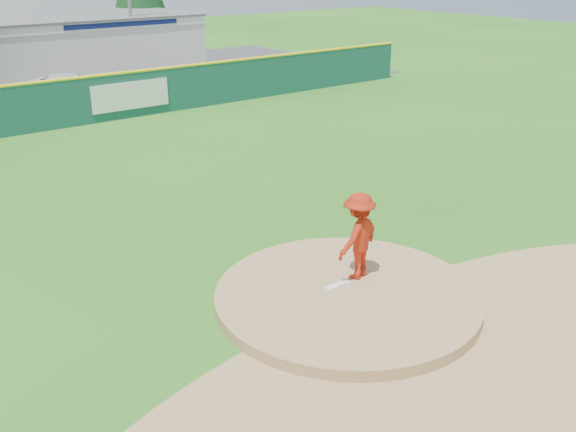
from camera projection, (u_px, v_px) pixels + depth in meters
ground at (347, 302)px, 13.37m from camera, size 120.00×120.00×0.00m
pitchers_mound at (347, 302)px, 13.37m from camera, size 5.50×5.50×0.50m
pitching_rubber at (337, 285)px, 13.49m from camera, size 0.60×0.15×0.04m
infield_dirt_arc at (464, 370)px, 11.18m from camera, size 15.40×15.40×0.01m
pitcher at (358, 236)px, 13.56m from camera, size 1.37×0.98×1.91m
van at (74, 88)px, 31.40m from camera, size 5.34×3.52×1.36m
pool_building_grp at (67, 44)px, 39.56m from camera, size 15.20×8.20×3.31m
fence_banners at (28, 109)px, 25.64m from camera, size 12.43×0.04×1.20m
outfield_fence at (48, 104)px, 26.13m from camera, size 40.00×0.14×2.07m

